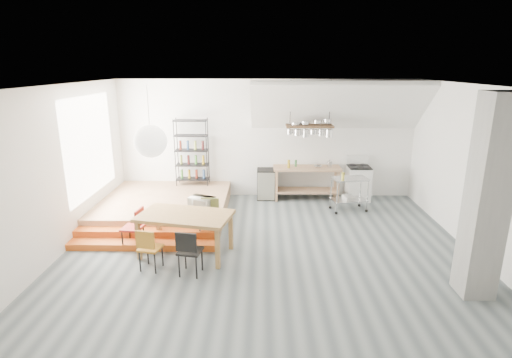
{
  "coord_description": "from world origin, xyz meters",
  "views": [
    {
      "loc": [
        -0.11,
        -7.27,
        3.54
      ],
      "look_at": [
        -0.24,
        0.8,
        1.24
      ],
      "focal_mm": 28.0,
      "sensor_mm": 36.0,
      "label": 1
    }
  ],
  "objects_px": {
    "stove": "(358,182)",
    "rolling_cart": "(349,190)",
    "dining_table": "(185,219)",
    "mini_fridge": "(266,184)"
  },
  "relations": [
    {
      "from": "stove",
      "to": "rolling_cart",
      "type": "distance_m",
      "value": 0.98
    },
    {
      "from": "stove",
      "to": "dining_table",
      "type": "height_order",
      "value": "stove"
    },
    {
      "from": "stove",
      "to": "mini_fridge",
      "type": "xyz_separation_m",
      "value": [
        -2.5,
        0.04,
        -0.07
      ]
    },
    {
      "from": "dining_table",
      "to": "stove",
      "type": "bearing_deg",
      "value": 51.83
    },
    {
      "from": "rolling_cart",
      "to": "mini_fridge",
      "type": "height_order",
      "value": "rolling_cart"
    },
    {
      "from": "dining_table",
      "to": "rolling_cart",
      "type": "xyz_separation_m",
      "value": [
        3.65,
        2.48,
        -0.18
      ]
    },
    {
      "from": "dining_table",
      "to": "mini_fridge",
      "type": "height_order",
      "value": "mini_fridge"
    },
    {
      "from": "stove",
      "to": "dining_table",
      "type": "bearing_deg",
      "value": -140.52
    },
    {
      "from": "rolling_cart",
      "to": "mini_fridge",
      "type": "bearing_deg",
      "value": 144.53
    },
    {
      "from": "dining_table",
      "to": "mini_fridge",
      "type": "xyz_separation_m",
      "value": [
        1.57,
        3.4,
        -0.32
      ]
    }
  ]
}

